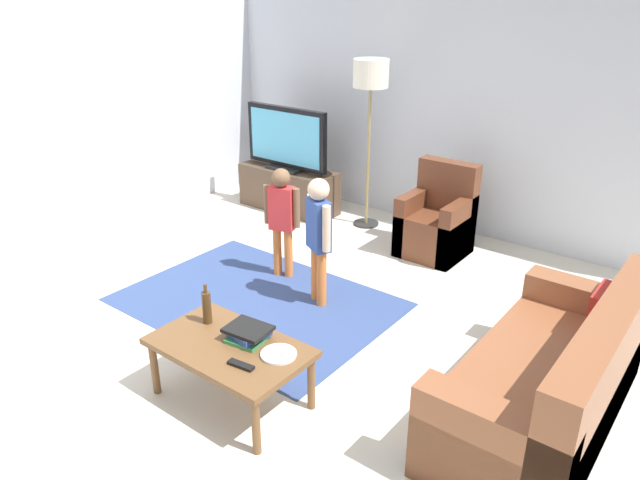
{
  "coord_description": "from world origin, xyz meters",
  "views": [
    {
      "loc": [
        2.59,
        -2.74,
        2.49
      ],
      "look_at": [
        0.0,
        0.6,
        0.65
      ],
      "focal_mm": 33.46,
      "sensor_mm": 36.0,
      "label": 1
    }
  ],
  "objects_px": {
    "tv_stand": "(289,189)",
    "child_near_tv": "(282,213)",
    "armchair": "(438,224)",
    "child_center": "(319,230)",
    "couch": "(556,385)",
    "book_stack": "(248,333)",
    "tv": "(286,139)",
    "tv_remote": "(241,365)",
    "coffee_table": "(230,351)",
    "bottle": "(207,307)",
    "floor_lamp": "(371,83)",
    "plate": "(279,354)"
  },
  "relations": [
    {
      "from": "tv_stand",
      "to": "child_near_tv",
      "type": "xyz_separation_m",
      "value": [
        1.09,
        -1.36,
        0.37
      ]
    },
    {
      "from": "armchair",
      "to": "child_center",
      "type": "height_order",
      "value": "child_center"
    },
    {
      "from": "couch",
      "to": "child_near_tv",
      "type": "relative_size",
      "value": 1.77
    },
    {
      "from": "armchair",
      "to": "book_stack",
      "type": "relative_size",
      "value": 3.08
    },
    {
      "from": "tv",
      "to": "armchair",
      "type": "height_order",
      "value": "tv"
    },
    {
      "from": "book_stack",
      "to": "tv_remote",
      "type": "distance_m",
      "value": 0.29
    },
    {
      "from": "tv",
      "to": "couch",
      "type": "height_order",
      "value": "tv"
    },
    {
      "from": "tv_stand",
      "to": "coffee_table",
      "type": "bearing_deg",
      "value": -55.44
    },
    {
      "from": "armchair",
      "to": "child_near_tv",
      "type": "distance_m",
      "value": 1.61
    },
    {
      "from": "tv_stand",
      "to": "tv",
      "type": "height_order",
      "value": "tv"
    },
    {
      "from": "tv_remote",
      "to": "armchair",
      "type": "bearing_deg",
      "value": 87.38
    },
    {
      "from": "book_stack",
      "to": "bottle",
      "type": "height_order",
      "value": "bottle"
    },
    {
      "from": "tv_stand",
      "to": "book_stack",
      "type": "xyz_separation_m",
      "value": [
        2.06,
        -2.79,
        0.22
      ]
    },
    {
      "from": "book_stack",
      "to": "tv_remote",
      "type": "height_order",
      "value": "book_stack"
    },
    {
      "from": "couch",
      "to": "bottle",
      "type": "bearing_deg",
      "value": -155.34
    },
    {
      "from": "couch",
      "to": "tv_remote",
      "type": "bearing_deg",
      "value": -142.4
    },
    {
      "from": "tv",
      "to": "child_center",
      "type": "xyz_separation_m",
      "value": [
        1.65,
        -1.53,
        -0.19
      ]
    },
    {
      "from": "floor_lamp",
      "to": "coffee_table",
      "type": "height_order",
      "value": "floor_lamp"
    },
    {
      "from": "armchair",
      "to": "coffee_table",
      "type": "distance_m",
      "value": 2.87
    },
    {
      "from": "tv_stand",
      "to": "child_near_tv",
      "type": "height_order",
      "value": "child_near_tv"
    },
    {
      "from": "couch",
      "to": "book_stack",
      "type": "xyz_separation_m",
      "value": [
        -1.65,
        -0.9,
        0.18
      ]
    },
    {
      "from": "tv",
      "to": "child_near_tv",
      "type": "distance_m",
      "value": 1.74
    },
    {
      "from": "tv_stand",
      "to": "bottle",
      "type": "distance_m",
      "value": 3.3
    },
    {
      "from": "child_near_tv",
      "to": "plate",
      "type": "height_order",
      "value": "child_near_tv"
    },
    {
      "from": "child_center",
      "to": "plate",
      "type": "bearing_deg",
      "value": -61.88
    },
    {
      "from": "child_near_tv",
      "to": "bottle",
      "type": "xyz_separation_m",
      "value": [
        0.61,
        -1.45,
        -0.08
      ]
    },
    {
      "from": "child_center",
      "to": "couch",
      "type": "bearing_deg",
      "value": -9.44
    },
    {
      "from": "tv_remote",
      "to": "child_center",
      "type": "bearing_deg",
      "value": 103.42
    },
    {
      "from": "tv_stand",
      "to": "child_near_tv",
      "type": "distance_m",
      "value": 1.78
    },
    {
      "from": "bottle",
      "to": "tv_stand",
      "type": "bearing_deg",
      "value": 121.24
    },
    {
      "from": "armchair",
      "to": "tv_remote",
      "type": "bearing_deg",
      "value": -84.89
    },
    {
      "from": "child_center",
      "to": "child_near_tv",
      "type": "bearing_deg",
      "value": 160.83
    },
    {
      "from": "couch",
      "to": "child_center",
      "type": "bearing_deg",
      "value": 170.56
    },
    {
      "from": "bottle",
      "to": "child_near_tv",
      "type": "bearing_deg",
      "value": 112.91
    },
    {
      "from": "tv_stand",
      "to": "floor_lamp",
      "type": "relative_size",
      "value": 0.67
    },
    {
      "from": "child_near_tv",
      "to": "coffee_table",
      "type": "bearing_deg",
      "value": -59.52
    },
    {
      "from": "tv",
      "to": "bottle",
      "type": "bearing_deg",
      "value": -58.57
    },
    {
      "from": "child_center",
      "to": "coffee_table",
      "type": "bearing_deg",
      "value": -75.49
    },
    {
      "from": "tv",
      "to": "floor_lamp",
      "type": "bearing_deg",
      "value": 9.83
    },
    {
      "from": "tv_stand",
      "to": "bottle",
      "type": "bearing_deg",
      "value": -58.76
    },
    {
      "from": "tv_remote",
      "to": "coffee_table",
      "type": "bearing_deg",
      "value": 143.66
    },
    {
      "from": "child_center",
      "to": "tv_remote",
      "type": "bearing_deg",
      "value": -68.85
    },
    {
      "from": "tv_stand",
      "to": "coffee_table",
      "type": "relative_size",
      "value": 1.2
    },
    {
      "from": "floor_lamp",
      "to": "child_center",
      "type": "distance_m",
      "value": 2.04
    },
    {
      "from": "plate",
      "to": "coffee_table",
      "type": "bearing_deg",
      "value": -162.66
    },
    {
      "from": "child_center",
      "to": "tv_remote",
      "type": "distance_m",
      "value": 1.6
    },
    {
      "from": "floor_lamp",
      "to": "bottle",
      "type": "xyz_separation_m",
      "value": [
        0.71,
        -2.96,
        -1.01
      ]
    },
    {
      "from": "floor_lamp",
      "to": "coffee_table",
      "type": "bearing_deg",
      "value": -71.79
    },
    {
      "from": "armchair",
      "to": "tv_remote",
      "type": "distance_m",
      "value": 3.01
    },
    {
      "from": "couch",
      "to": "tv_remote",
      "type": "distance_m",
      "value": 1.87
    }
  ]
}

